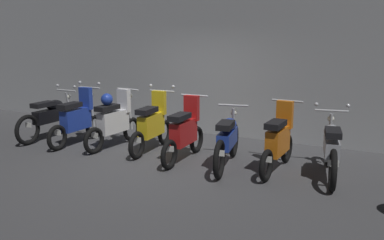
{
  "coord_description": "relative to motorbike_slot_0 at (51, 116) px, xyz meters",
  "views": [
    {
      "loc": [
        3.92,
        -6.5,
        2.36
      ],
      "look_at": [
        0.53,
        0.35,
        0.75
      ],
      "focal_mm": 39.57,
      "sensor_mm": 36.0,
      "label": 1
    }
  ],
  "objects": [
    {
      "name": "motorbike_slot_4",
      "position": [
        3.44,
        -0.15,
        0.03
      ],
      "size": [
        0.56,
        1.68,
        1.18
      ],
      "color": "black",
      "rests_on": "ground"
    },
    {
      "name": "motorbike_slot_1",
      "position": [
        0.86,
        -0.12,
        0.04
      ],
      "size": [
        0.59,
        1.68,
        1.29
      ],
      "color": "black",
      "rests_on": "ground"
    },
    {
      "name": "back_wall",
      "position": [
        3.01,
        2.09,
        1.18
      ],
      "size": [
        16.0,
        0.3,
        3.34
      ],
      "primitive_type": "cube",
      "color": "#9EA0A3",
      "rests_on": "ground"
    },
    {
      "name": "motorbike_slot_3",
      "position": [
        2.58,
        0.11,
        0.04
      ],
      "size": [
        0.59,
        1.68,
        1.29
      ],
      "color": "black",
      "rests_on": "ground"
    },
    {
      "name": "motorbike_slot_5",
      "position": [
        4.3,
        -0.16,
        -0.0
      ],
      "size": [
        0.6,
        1.93,
        1.03
      ],
      "color": "black",
      "rests_on": "ground"
    },
    {
      "name": "motorbike_slot_7",
      "position": [
        6.01,
        0.09,
        0.0
      ],
      "size": [
        0.63,
        1.93,
        1.15
      ],
      "color": "black",
      "rests_on": "ground"
    },
    {
      "name": "motorbike_slot_2",
      "position": [
        1.72,
        0.01,
        0.07
      ],
      "size": [
        0.56,
        1.68,
        1.18
      ],
      "color": "black",
      "rests_on": "ground"
    },
    {
      "name": "motorbike_slot_0",
      "position": [
        0.0,
        0.0,
        0.0
      ],
      "size": [
        0.59,
        1.95,
        1.15
      ],
      "color": "black",
      "rests_on": "ground"
    },
    {
      "name": "motorbike_slot_6",
      "position": [
        5.16,
        0.01,
        0.03
      ],
      "size": [
        0.56,
        1.68,
        1.18
      ],
      "color": "black",
      "rests_on": "ground"
    },
    {
      "name": "ground_plane",
      "position": [
        3.01,
        -0.39,
        -0.49
      ],
      "size": [
        80.0,
        80.0,
        0.0
      ],
      "primitive_type": "plane",
      "color": "#424244"
    }
  ]
}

